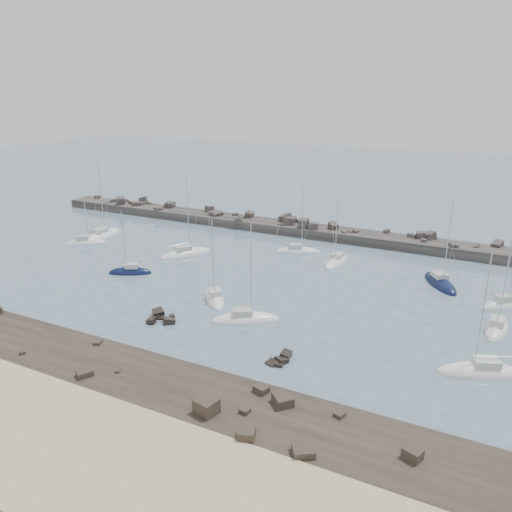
% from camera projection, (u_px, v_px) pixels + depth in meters
% --- Properties ---
extents(ground, '(400.00, 400.00, 0.00)m').
position_uv_depth(ground, '(223.00, 303.00, 70.28)').
color(ground, slate).
rests_on(ground, ground).
extents(sand_strip, '(140.00, 14.00, 1.00)m').
position_uv_depth(sand_strip, '(37.00, 438.00, 43.16)').
color(sand_strip, '#CAB38C').
rests_on(sand_strip, ground).
extents(rock_shelf, '(140.00, 12.49, 2.14)m').
position_uv_depth(rock_shelf, '(119.00, 381.00, 51.54)').
color(rock_shelf, '#2B231D').
rests_on(rock_shelf, ground).
extents(rock_cluster_near, '(4.69, 3.92, 1.31)m').
position_uv_depth(rock_cluster_near, '(161.00, 317.00, 65.29)').
color(rock_cluster_near, black).
rests_on(rock_cluster_near, ground).
extents(rock_cluster_far, '(2.42, 3.37, 1.38)m').
position_uv_depth(rock_cluster_far, '(281.00, 361.00, 55.18)').
color(rock_cluster_far, black).
rests_on(rock_cluster_far, ground).
extents(breakwater, '(115.00, 7.51, 5.14)m').
position_uv_depth(breakwater, '(283.00, 230.00, 105.59)').
color(breakwater, '#332F2D').
rests_on(breakwater, ground).
extents(sailboat_0, '(7.34, 6.52, 12.13)m').
position_uv_depth(sailboat_0, '(86.00, 243.00, 96.89)').
color(sailboat_0, white).
rests_on(sailboat_0, ground).
extents(sailboat_1, '(3.68, 10.62, 16.50)m').
position_uv_depth(sailboat_1, '(102.00, 236.00, 101.71)').
color(sailboat_1, white).
rests_on(sailboat_1, ground).
extents(sailboat_2, '(7.29, 5.13, 11.49)m').
position_uv_depth(sailboat_2, '(130.00, 272.00, 81.50)').
color(sailboat_2, '#0D1639').
rests_on(sailboat_2, ground).
extents(sailboat_3, '(7.79, 10.01, 15.56)m').
position_uv_depth(sailboat_3, '(186.00, 254.00, 90.51)').
color(sailboat_3, white).
rests_on(sailboat_3, ground).
extents(sailboat_4, '(8.69, 5.66, 13.18)m').
position_uv_depth(sailboat_4, '(298.00, 252.00, 92.01)').
color(sailboat_4, white).
rests_on(sailboat_4, ground).
extents(sailboat_5, '(6.89, 7.63, 12.67)m').
position_uv_depth(sailboat_5, '(215.00, 299.00, 71.24)').
color(sailboat_5, white).
rests_on(sailboat_5, ground).
extents(sailboat_6, '(3.13, 8.44, 13.23)m').
position_uv_depth(sailboat_6, '(336.00, 262.00, 86.24)').
color(sailboat_6, white).
rests_on(sailboat_6, ground).
extents(sailboat_7, '(9.03, 7.12, 14.15)m').
position_uv_depth(sailboat_7, '(246.00, 320.00, 64.82)').
color(sailboat_7, white).
rests_on(sailboat_7, ground).
extents(sailboat_8, '(7.40, 9.39, 14.73)m').
position_uv_depth(sailboat_8, '(440.00, 284.00, 76.80)').
color(sailboat_8, '#0D1639').
rests_on(sailboat_8, ground).
extents(sailboat_9, '(3.33, 8.30, 13.00)m').
position_uv_depth(sailboat_9, '(497.00, 329.00, 62.38)').
color(sailboat_9, white).
rests_on(sailboat_9, ground).
extents(sailboat_10, '(9.57, 6.29, 14.54)m').
position_uv_depth(sailboat_10, '(481.00, 372.00, 52.86)').
color(sailboat_10, white).
rests_on(sailboat_10, ground).
extents(sailboat_11, '(7.08, 6.60, 12.04)m').
position_uv_depth(sailboat_11, '(504.00, 306.00, 68.96)').
color(sailboat_11, white).
rests_on(sailboat_11, ground).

